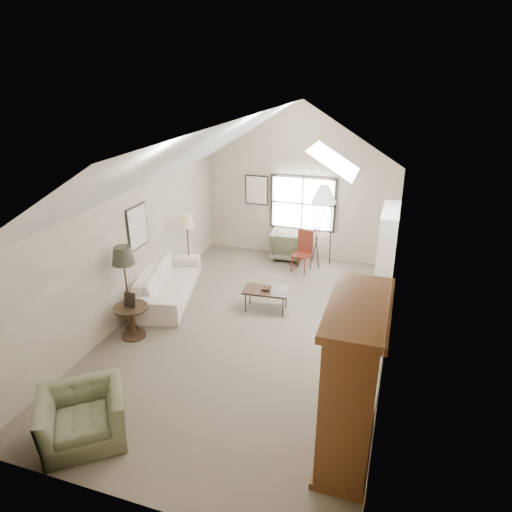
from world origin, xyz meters
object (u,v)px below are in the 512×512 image
(sofa, at_px, (168,282))
(side_table, at_px, (132,321))
(armoire, at_px, (352,382))
(armchair_near, at_px, (83,417))
(coffee_table, at_px, (266,300))
(armchair_far, at_px, (288,244))
(side_chair, at_px, (302,251))

(sofa, relative_size, side_table, 3.99)
(armoire, distance_m, sofa, 5.37)
(armchair_near, height_order, coffee_table, armchair_near)
(armchair_far, distance_m, coffee_table, 2.87)
(armchair_near, xyz_separation_m, armchair_far, (1.07, 7.01, 0.03))
(armoire, xyz_separation_m, side_table, (-4.20, 1.52, -0.78))
(armchair_near, height_order, armchair_far, armchair_far)
(armoire, distance_m, armchair_far, 6.58)
(armchair_near, distance_m, armchair_far, 7.09)
(side_table, bearing_deg, armchair_near, -72.59)
(armchair_far, bearing_deg, coffee_table, 92.18)
(armoire, height_order, armchair_far, armoire)
(coffee_table, xyz_separation_m, side_table, (-2.10, -1.72, 0.08))
(sofa, bearing_deg, armchair_far, -47.42)
(armchair_near, xyz_separation_m, coffee_table, (1.33, 4.16, -0.12))
(sofa, distance_m, side_chair, 3.35)
(armoire, relative_size, armchair_far, 2.58)
(armchair_far, bearing_deg, armoire, 108.14)
(coffee_table, bearing_deg, sofa, -176.74)
(armchair_near, bearing_deg, armoire, -22.88)
(side_table, relative_size, side_chair, 0.61)
(side_table, bearing_deg, armoire, -19.91)
(armoire, height_order, side_table, armoire)
(coffee_table, height_order, side_chair, side_chair)
(sofa, bearing_deg, side_table, 169.15)
(armchair_near, distance_m, side_table, 2.55)
(armchair_far, height_order, side_chair, side_chair)
(side_chair, bearing_deg, armchair_far, 140.44)
(armoire, height_order, side_chair, armoire)
(armoire, relative_size, sofa, 0.87)
(armoire, bearing_deg, side_table, 160.09)
(coffee_table, distance_m, side_table, 2.72)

